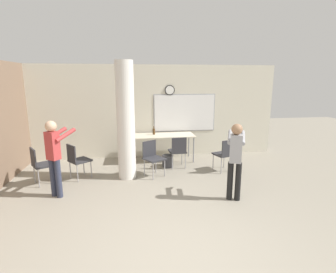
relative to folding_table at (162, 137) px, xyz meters
name	(u,v)px	position (x,y,z in m)	size (l,w,h in m)	color
ground_plane	(179,265)	(-0.35, -4.49, -0.73)	(24.00, 24.00, 0.00)	gray
wall_back	(149,112)	(-0.32, 0.57, 0.67)	(8.00, 0.15, 2.80)	beige
support_pillar	(126,121)	(-1.01, -1.22, 0.67)	(0.43, 0.43, 2.80)	silver
folding_table	(162,137)	(0.00, 0.00, 0.00)	(1.89, 0.74, 0.78)	beige
bottle_on_table	(154,131)	(-0.22, 0.12, 0.14)	(0.07, 0.07, 0.24)	#4C3319
waste_bin	(168,161)	(0.09, -0.59, -0.56)	(0.30, 0.30, 0.34)	#38383D
chair_table_front	(153,156)	(-0.38, -1.18, -0.22)	(0.61, 0.61, 0.87)	#2D2D33
chair_near_pillar	(77,159)	(-2.19, -1.14, -0.22)	(0.62, 0.62, 0.87)	#2D2D33
chair_mid_room	(225,153)	(1.50, -1.17, -0.22)	(0.55, 0.55, 0.87)	#2D2D33
chair_by_left_wall	(40,163)	(-2.96, -1.36, -0.22)	(0.60, 0.60, 0.87)	#2D2D33
chair_table_right	(178,150)	(0.35, -0.71, -0.22)	(0.46, 0.46, 0.87)	#2D2D33
person_playing_side	(235,156)	(1.11, -2.75, 0.18)	(0.50, 0.65, 1.55)	black
person_watching_back	(54,153)	(-2.44, -2.07, 0.20)	(0.57, 0.63, 1.58)	#2D3347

